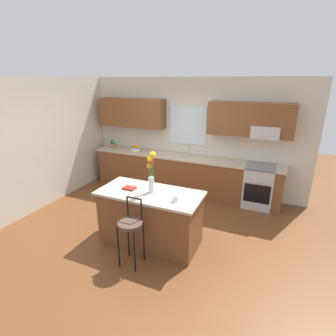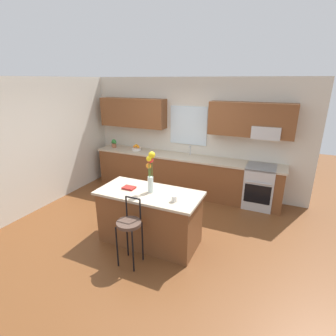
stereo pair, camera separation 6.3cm
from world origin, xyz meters
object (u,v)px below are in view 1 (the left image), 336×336
(oven_range, at_px, (258,186))
(potted_plant_small, at_px, (113,143))
(fruit_bowl_oranges, at_px, (136,148))
(cookbook, at_px, (130,188))
(flower_vase, at_px, (151,169))
(mug_ceramic, at_px, (175,199))
(kitchen_island, at_px, (150,217))
(bar_stool_near, at_px, (131,226))

(oven_range, height_order, potted_plant_small, potted_plant_small)
(fruit_bowl_oranges, bearing_deg, potted_plant_small, -179.58)
(cookbook, bearing_deg, flower_vase, 5.62)
(oven_range, xyz_separation_m, mug_ceramic, (-1.03, -2.27, 0.51))
(kitchen_island, height_order, flower_vase, flower_vase)
(kitchen_island, height_order, bar_stool_near, bar_stool_near)
(cookbook, bearing_deg, bar_stool_near, -58.29)
(kitchen_island, bearing_deg, oven_range, 54.31)
(mug_ceramic, bearing_deg, kitchen_island, 164.12)
(flower_vase, xyz_separation_m, mug_ceramic, (0.48, -0.16, -0.34))
(kitchen_island, height_order, potted_plant_small, potted_plant_small)
(oven_range, relative_size, flower_vase, 1.36)
(oven_range, distance_m, cookbook, 2.90)
(mug_ceramic, height_order, potted_plant_small, potted_plant_small)
(cookbook, bearing_deg, fruit_bowl_oranges, 118.00)
(kitchen_island, xyz_separation_m, bar_stool_near, (0.00, -0.61, 0.17))
(oven_range, relative_size, bar_stool_near, 0.88)
(mug_ceramic, bearing_deg, oven_range, 65.65)
(oven_range, height_order, mug_ceramic, mug_ceramic)
(oven_range, xyz_separation_m, potted_plant_small, (-3.74, 0.02, 0.58))
(kitchen_island, height_order, fruit_bowl_oranges, fruit_bowl_oranges)
(potted_plant_small, bearing_deg, kitchen_island, -44.20)
(flower_vase, distance_m, cookbook, 0.54)
(kitchen_island, xyz_separation_m, cookbook, (-0.37, -0.02, 0.47))
(oven_range, distance_m, mug_ceramic, 2.54)
(kitchen_island, distance_m, cookbook, 0.60)
(oven_range, height_order, fruit_bowl_oranges, fruit_bowl_oranges)
(bar_stool_near, relative_size, potted_plant_small, 4.64)
(mug_ceramic, relative_size, fruit_bowl_oranges, 0.37)
(kitchen_island, distance_m, flower_vase, 0.84)
(kitchen_island, height_order, mug_ceramic, mug_ceramic)
(kitchen_island, relative_size, mug_ceramic, 18.82)
(flower_vase, distance_m, fruit_bowl_oranges, 2.66)
(flower_vase, bearing_deg, cookbook, -174.38)
(potted_plant_small, bearing_deg, mug_ceramic, -40.21)
(bar_stool_near, bearing_deg, fruit_bowl_oranges, 118.82)
(kitchen_island, bearing_deg, potted_plant_small, 135.80)
(fruit_bowl_oranges, bearing_deg, mug_ceramic, -48.62)
(kitchen_island, relative_size, cookbook, 8.47)
(cookbook, relative_size, fruit_bowl_oranges, 0.83)
(bar_stool_near, bearing_deg, flower_vase, 87.87)
(kitchen_island, xyz_separation_m, potted_plant_small, (-2.21, 2.15, 0.58))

